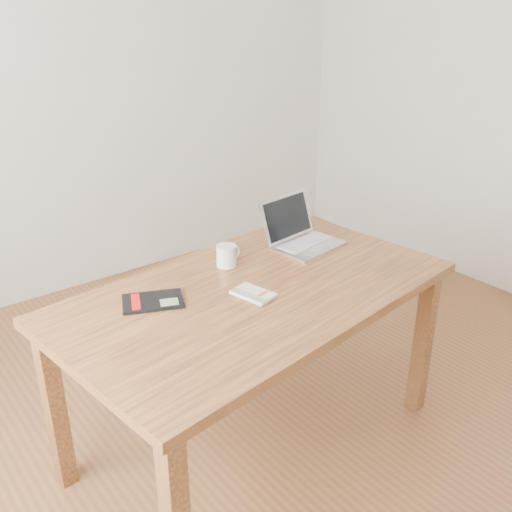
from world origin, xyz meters
TOP-DOWN VIEW (x-y plane):
  - room at (-0.07, 0.00)m, footprint 4.04×4.04m
  - desk at (-0.17, 0.08)m, footprint 1.61×1.04m
  - white_guidebook at (-0.22, 0.04)m, footprint 0.13×0.18m
  - black_guidebook at (-0.54, 0.22)m, footprint 0.26×0.22m
  - laptop at (0.25, 0.30)m, footprint 0.33×0.31m
  - coffee_mug at (-0.14, 0.32)m, footprint 0.12×0.08m

SIDE VIEW (x-z plane):
  - desk at x=-0.17m, z-range 0.29..1.04m
  - black_guidebook at x=-0.54m, z-range 0.75..0.76m
  - white_guidebook at x=-0.22m, z-range 0.75..0.76m
  - laptop at x=0.25m, z-range 0.69..0.90m
  - coffee_mug at x=-0.14m, z-range 0.75..0.84m
  - room at x=-0.07m, z-range 0.01..2.71m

